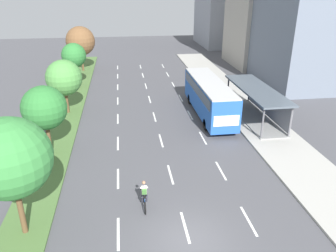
% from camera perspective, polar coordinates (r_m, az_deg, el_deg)
% --- Properties ---
extents(ground_plane, '(140.00, 140.00, 0.00)m').
position_cam_1_polar(ground_plane, '(17.49, 3.62, -19.11)').
color(ground_plane, '#4C4C51').
extents(median_strip, '(2.60, 52.00, 0.12)m').
position_cam_1_polar(median_strip, '(35.08, -16.53, 2.82)').
color(median_strip, '#4C7038').
rests_on(median_strip, ground).
extents(sidewalk_right, '(4.50, 52.00, 0.15)m').
position_cam_1_polar(sidewalk_right, '(36.69, 11.68, 4.24)').
color(sidewalk_right, '#ADAAA3').
rests_on(sidewalk_right, ground).
extents(lane_divider_left, '(0.14, 44.64, 0.01)m').
position_cam_1_polar(lane_divider_left, '(31.70, -8.66, 1.25)').
color(lane_divider_left, white).
rests_on(lane_divider_left, ground).
extents(lane_divider_center, '(0.14, 44.64, 0.01)m').
position_cam_1_polar(lane_divider_center, '(31.82, -2.35, 1.60)').
color(lane_divider_center, white).
rests_on(lane_divider_center, ground).
extents(lane_divider_right, '(0.14, 44.64, 0.01)m').
position_cam_1_polar(lane_divider_right, '(32.32, 3.83, 1.92)').
color(lane_divider_right, white).
rests_on(lane_divider_right, ground).
extents(bus_shelter, '(2.90, 10.00, 2.86)m').
position_cam_1_polar(bus_shelter, '(31.80, 15.33, 4.33)').
color(bus_shelter, gray).
rests_on(bus_shelter, sidewalk_right).
extents(bus, '(2.54, 11.29, 3.37)m').
position_cam_1_polar(bus, '(31.86, 7.09, 5.41)').
color(bus, '#2356B2').
rests_on(bus, ground).
extents(cyclist, '(0.46, 1.82, 1.71)m').
position_cam_1_polar(cyclist, '(19.07, -4.12, -11.95)').
color(cyclist, black).
rests_on(cyclist, ground).
extents(median_tree_nearest, '(3.91, 3.91, 6.23)m').
position_cam_1_polar(median_tree_nearest, '(16.95, -25.65, -5.07)').
color(median_tree_nearest, brown).
rests_on(median_tree_nearest, median_strip).
extents(median_tree_second, '(3.18, 3.18, 5.20)m').
position_cam_1_polar(median_tree_second, '(24.92, -20.58, 2.92)').
color(median_tree_second, brown).
rests_on(median_tree_second, median_strip).
extents(median_tree_third, '(3.41, 3.41, 5.20)m').
position_cam_1_polar(median_tree_third, '(33.04, -17.52, 7.93)').
color(median_tree_third, brown).
rests_on(median_tree_third, median_strip).
extents(median_tree_fourth, '(2.87, 2.87, 5.34)m').
position_cam_1_polar(median_tree_fourth, '(41.28, -15.95, 11.61)').
color(median_tree_fourth, brown).
rests_on(median_tree_fourth, median_strip).
extents(median_tree_fifth, '(4.07, 4.07, 6.26)m').
position_cam_1_polar(median_tree_fifth, '(49.67, -14.89, 13.98)').
color(median_tree_fifth, brown).
rests_on(median_tree_fifth, median_strip).
extents(building_near_right, '(6.91, 14.22, 16.39)m').
position_cam_1_polar(building_near_right, '(44.89, 20.96, 17.33)').
color(building_near_right, slate).
rests_on(building_near_right, ground).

